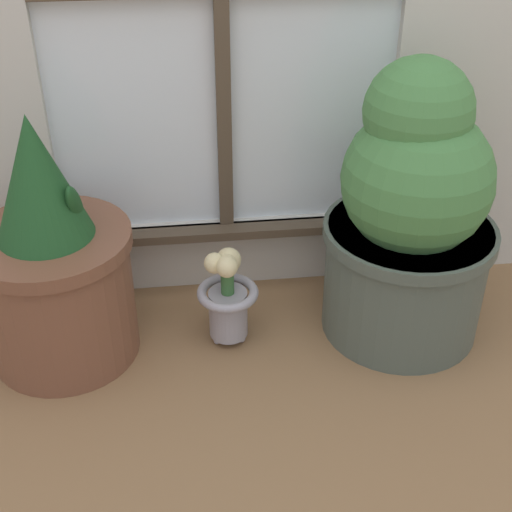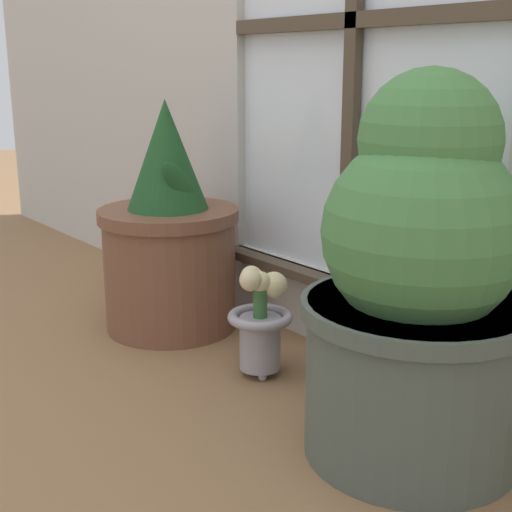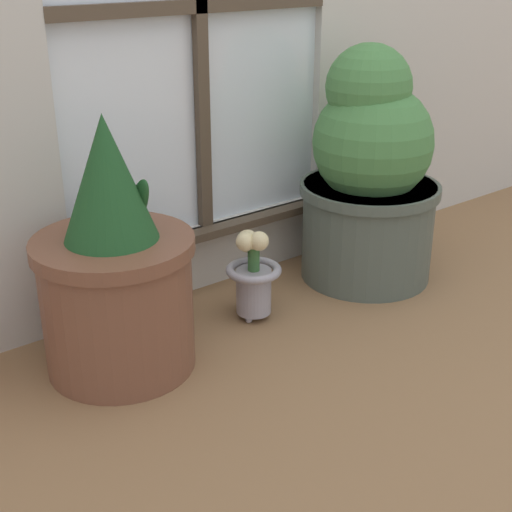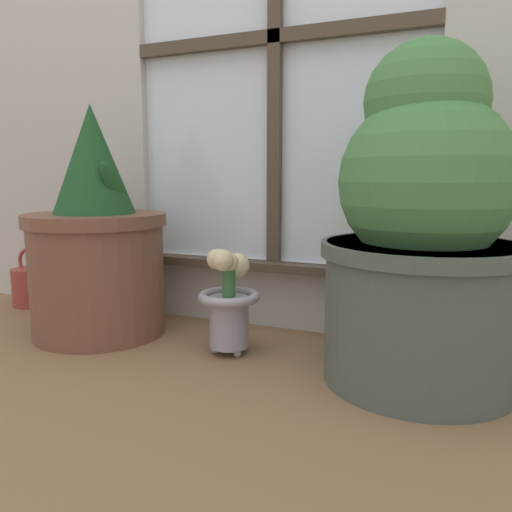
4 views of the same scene
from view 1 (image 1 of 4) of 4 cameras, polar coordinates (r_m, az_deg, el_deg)
name	(u,v)px [view 1 (image 1 of 4)]	position (r m, az deg, el deg)	size (l,w,h in m)	color
ground_plane	(250,431)	(1.61, -0.46, -13.81)	(10.00, 10.00, 0.00)	olive
potted_plant_left	(53,266)	(1.73, -15.92, -0.75)	(0.38, 0.38, 0.63)	brown
potted_plant_right	(411,217)	(1.74, 12.27, 3.05)	(0.42, 0.42, 0.71)	#4C564C
flower_vase	(227,295)	(1.76, -2.31, -3.16)	(0.15, 0.15, 0.27)	#99939E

